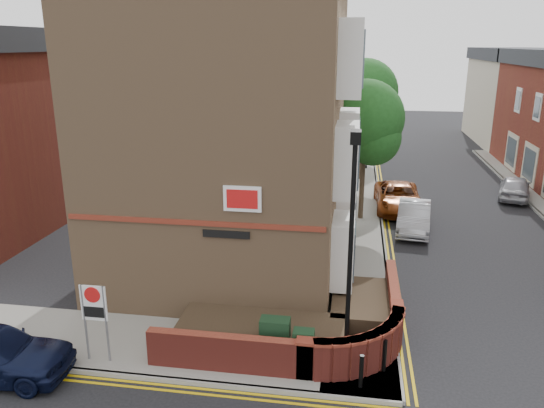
% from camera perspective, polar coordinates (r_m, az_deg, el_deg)
% --- Properties ---
extents(ground, '(120.00, 120.00, 0.00)m').
position_cam_1_polar(ground, '(14.01, 0.75, -19.66)').
color(ground, black).
rests_on(ground, ground).
extents(pavement_corner, '(13.00, 3.00, 0.12)m').
position_cam_1_polar(pavement_corner, '(15.95, -11.40, -14.77)').
color(pavement_corner, gray).
rests_on(pavement_corner, ground).
extents(pavement_main, '(2.00, 32.00, 0.12)m').
position_cam_1_polar(pavement_main, '(28.38, 9.47, -0.32)').
color(pavement_main, gray).
rests_on(pavement_main, ground).
extents(kerb_side, '(13.00, 0.15, 0.12)m').
position_cam_1_polar(kerb_side, '(14.79, -13.48, -17.70)').
color(kerb_side, gray).
rests_on(kerb_side, ground).
extents(kerb_main_near, '(0.15, 32.00, 0.12)m').
position_cam_1_polar(kerb_main_near, '(28.41, 11.48, -0.41)').
color(kerb_main_near, gray).
rests_on(kerb_main_near, ground).
extents(yellow_lines_side, '(13.00, 0.28, 0.01)m').
position_cam_1_polar(yellow_lines_side, '(14.64, -13.85, -18.40)').
color(yellow_lines_side, gold).
rests_on(yellow_lines_side, ground).
extents(yellow_lines_main, '(0.28, 32.00, 0.01)m').
position_cam_1_polar(yellow_lines_main, '(28.44, 11.98, -0.54)').
color(yellow_lines_main, gold).
rests_on(yellow_lines_main, ground).
extents(corner_building, '(8.95, 10.40, 13.60)m').
position_cam_1_polar(corner_building, '(19.77, -4.06, 10.70)').
color(corner_building, '#8D6B4B').
rests_on(corner_building, ground).
extents(garden_wall, '(6.80, 6.00, 1.20)m').
position_cam_1_polar(garden_wall, '(16.07, 2.08, -14.40)').
color(garden_wall, maroon).
rests_on(garden_wall, ground).
extents(lamppost, '(0.25, 0.50, 6.30)m').
position_cam_1_polar(lamppost, '(13.32, 8.42, -5.36)').
color(lamppost, black).
rests_on(lamppost, pavement_corner).
extents(utility_cabinet_large, '(0.80, 0.45, 1.20)m').
position_cam_1_polar(utility_cabinet_large, '(14.72, 0.32, -14.32)').
color(utility_cabinet_large, '#16321D').
rests_on(utility_cabinet_large, pavement_corner).
extents(utility_cabinet_small, '(0.55, 0.40, 1.10)m').
position_cam_1_polar(utility_cabinet_small, '(14.41, 3.40, -15.33)').
color(utility_cabinet_small, '#16321D').
rests_on(utility_cabinet_small, pavement_corner).
extents(bollard_near, '(0.11, 0.11, 0.90)m').
position_cam_1_polar(bollard_near, '(13.92, 9.57, -17.33)').
color(bollard_near, black).
rests_on(bollard_near, pavement_corner).
extents(bollard_far, '(0.11, 0.11, 0.90)m').
position_cam_1_polar(bollard_far, '(14.62, 12.01, -15.65)').
color(bollard_far, black).
rests_on(bollard_far, pavement_corner).
extents(zone_sign, '(0.72, 0.07, 2.20)m').
position_cam_1_polar(zone_sign, '(14.97, -18.58, -10.67)').
color(zone_sign, slate).
rests_on(zone_sign, pavement_corner).
extents(far_terrace_cream, '(5.40, 12.40, 8.00)m').
position_cam_1_polar(far_terrace_cream, '(50.99, 24.12, 10.62)').
color(far_terrace_cream, '#B8AB98').
rests_on(far_terrace_cream, ground).
extents(tree_near, '(3.64, 3.65, 6.70)m').
position_cam_1_polar(tree_near, '(25.45, 9.97, 8.41)').
color(tree_near, '#382B1E').
rests_on(tree_near, pavement_main).
extents(tree_mid, '(4.03, 4.03, 7.42)m').
position_cam_1_polar(tree_mid, '(33.34, 9.90, 11.23)').
color(tree_mid, '#382B1E').
rests_on(tree_mid, pavement_main).
extents(tree_far, '(3.81, 3.81, 7.00)m').
position_cam_1_polar(tree_far, '(41.33, 9.80, 11.89)').
color(tree_far, '#382B1E').
rests_on(tree_far, pavement_main).
extents(traffic_light_assembly, '(0.20, 0.16, 4.20)m').
position_cam_1_polar(traffic_light_assembly, '(36.58, 10.31, 7.87)').
color(traffic_light_assembly, black).
rests_on(traffic_light_assembly, pavement_main).
extents(silver_car_near, '(1.88, 4.20, 1.34)m').
position_cam_1_polar(silver_car_near, '(25.33, 15.01, -1.34)').
color(silver_car_near, '#9FA0A6').
rests_on(silver_car_near, ground).
extents(red_car_main, '(2.42, 5.01, 1.37)m').
position_cam_1_polar(red_car_main, '(28.30, 13.43, 0.72)').
color(red_car_main, '#86360E').
rests_on(red_car_main, ground).
extents(silver_car_far, '(2.55, 4.17, 1.33)m').
position_cam_1_polar(silver_car_far, '(32.52, 24.66, 1.66)').
color(silver_car_far, '#9F9FA6').
rests_on(silver_car_far, ground).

